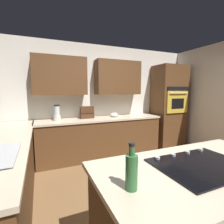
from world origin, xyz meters
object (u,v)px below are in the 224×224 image
wall_oven (169,107)px  oil_bottle (131,171)px  mixing_bowl (114,115)px  spice_rack (87,112)px  cooktop (201,165)px  blender (57,114)px

wall_oven → oil_bottle: wall_oven is taller
mixing_bowl → spice_rack: (0.65, -0.03, 0.09)m
wall_oven → spice_rack: size_ratio=7.15×
wall_oven → cooktop: (2.01, 2.66, -0.19)m
blender → oil_bottle: size_ratio=1.09×
wall_oven → cooktop: 3.34m
spice_rack → mixing_bowl: bearing=177.4°
mixing_bowl → oil_bottle: (1.12, 2.79, 0.07)m
cooktop → oil_bottle: bearing=5.9°
cooktop → spice_rack: 2.76m
oil_bottle → blender: bearing=-86.2°
blender → wall_oven: bearing=178.9°
cooktop → oil_bottle: (0.71, 0.07, 0.12)m
oil_bottle → mixing_bowl: bearing=-111.8°
mixing_bowl → oil_bottle: oil_bottle is taller
spice_rack → blender: bearing=2.6°
wall_oven → mixing_bowl: bearing=-1.9°
cooktop → mixing_bowl: (-0.41, -2.72, 0.04)m
mixing_bowl → oil_bottle: 3.01m
mixing_bowl → wall_oven: bearing=178.1°
blender → mixing_bowl: bearing=180.0°
spice_rack → wall_oven: bearing=177.9°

